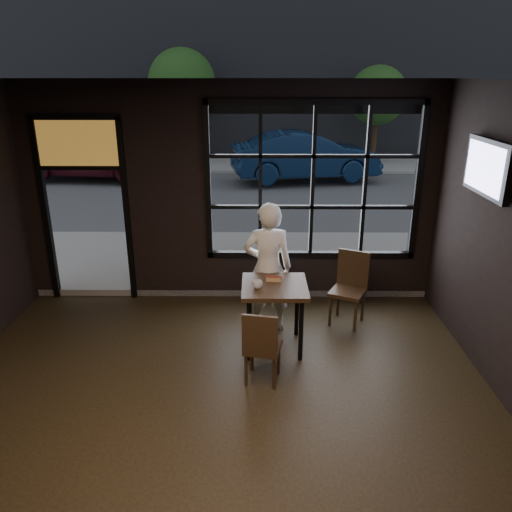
{
  "coord_description": "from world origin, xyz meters",
  "views": [
    {
      "loc": [
        0.45,
        -3.55,
        3.27
      ],
      "look_at": [
        0.4,
        2.2,
        1.15
      ],
      "focal_mm": 35.0,
      "sensor_mm": 36.0,
      "label": 1
    }
  ],
  "objects_px": {
    "cafe_table": "(274,316)",
    "man": "(268,268)",
    "chair_near": "(263,345)",
    "navy_car": "(306,156)"
  },
  "relations": [
    {
      "from": "cafe_table",
      "to": "man",
      "type": "distance_m",
      "value": 0.68
    },
    {
      "from": "man",
      "to": "chair_near",
      "type": "bearing_deg",
      "value": 83.49
    },
    {
      "from": "chair_near",
      "to": "cafe_table",
      "type": "bearing_deg",
      "value": -90.13
    },
    {
      "from": "chair_near",
      "to": "man",
      "type": "xyz_separation_m",
      "value": [
        0.07,
        1.23,
        0.43
      ]
    },
    {
      "from": "man",
      "to": "cafe_table",
      "type": "bearing_deg",
      "value": 95.2
    },
    {
      "from": "cafe_table",
      "to": "navy_car",
      "type": "bearing_deg",
      "value": 82.55
    },
    {
      "from": "cafe_table",
      "to": "man",
      "type": "bearing_deg",
      "value": 98.0
    },
    {
      "from": "cafe_table",
      "to": "chair_near",
      "type": "bearing_deg",
      "value": -101.82
    },
    {
      "from": "cafe_table",
      "to": "man",
      "type": "xyz_separation_m",
      "value": [
        -0.08,
        0.51,
        0.45
      ]
    },
    {
      "from": "cafe_table",
      "to": "man",
      "type": "relative_size",
      "value": 0.49
    }
  ]
}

